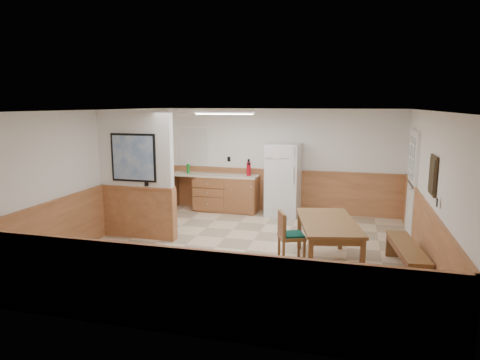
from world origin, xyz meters
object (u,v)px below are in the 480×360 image
(refrigerator, at_px, (283,180))
(dining_bench, at_px, (407,252))
(dining_chair, at_px, (287,233))
(dining_table, at_px, (328,226))
(fire_extinguisher, at_px, (249,168))
(soap_bottle, at_px, (188,169))

(refrigerator, height_order, dining_bench, refrigerator)
(refrigerator, distance_m, dining_chair, 3.06)
(dining_bench, bearing_deg, dining_table, 171.69)
(fire_extinguisher, relative_size, soap_bottle, 1.66)
(dining_table, distance_m, dining_chair, 0.69)
(refrigerator, relative_size, dining_chair, 2.01)
(refrigerator, height_order, fire_extinguisher, refrigerator)
(dining_chair, bearing_deg, refrigerator, 78.57)
(dining_bench, distance_m, soap_bottle, 5.76)
(soap_bottle, bearing_deg, refrigerator, -0.83)
(dining_bench, xyz_separation_m, dining_chair, (-1.88, 0.04, 0.15))
(refrigerator, relative_size, fire_extinguisher, 4.22)
(dining_table, distance_m, soap_bottle, 4.73)
(dining_bench, xyz_separation_m, fire_extinguisher, (-3.29, 3.11, 0.74))
(refrigerator, height_order, dining_table, refrigerator)
(dining_bench, bearing_deg, soap_bottle, 140.74)
(dining_table, relative_size, fire_extinguisher, 4.63)
(dining_chair, height_order, fire_extinguisher, fire_extinguisher)
(dining_bench, distance_m, dining_chair, 1.89)
(dining_table, height_order, soap_bottle, soap_bottle)
(refrigerator, relative_size, dining_table, 0.91)
(dining_chair, relative_size, soap_bottle, 3.49)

